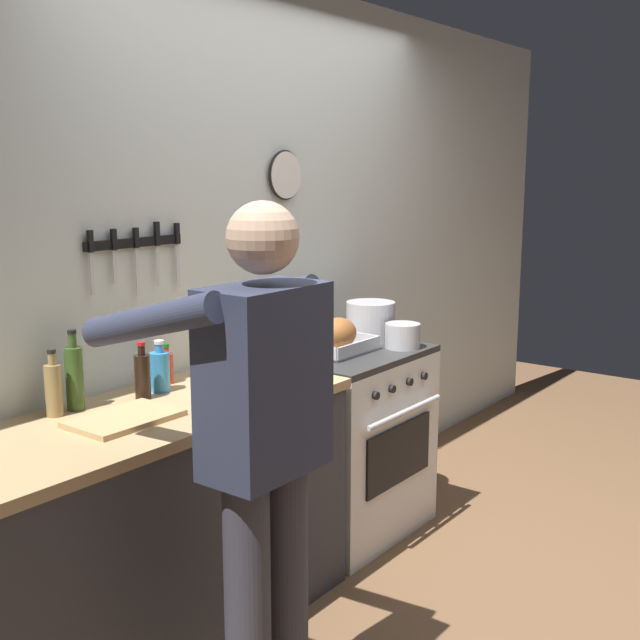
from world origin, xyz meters
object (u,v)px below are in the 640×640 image
at_px(roasting_pan, 337,337).
at_px(stove, 344,440).
at_px(bottle_soy_sauce, 142,375).
at_px(bottle_hot_sauce, 166,367).
at_px(saucepan, 403,336).
at_px(bottle_vinegar, 54,388).
at_px(bottle_olive_oil, 74,376).
at_px(person_cook, 260,440).
at_px(stock_pot, 371,321).
at_px(bottle_dish_soap, 160,370).
at_px(cutting_board, 124,419).

bearing_deg(roasting_pan, stove, -1.94).
height_order(bottle_soy_sauce, bottle_hot_sauce, bottle_soy_sauce).
distance_m(saucepan, bottle_vinegar, 1.70).
height_order(roasting_pan, bottle_olive_oil, bottle_olive_oil).
distance_m(roasting_pan, bottle_hot_sauce, 0.89).
bearing_deg(roasting_pan, saucepan, -35.86).
relative_size(bottle_olive_oil, bottle_hot_sauce, 1.79).
distance_m(person_cook, stock_pot, 1.71).
bearing_deg(bottle_dish_soap, cutting_board, -150.46).
bearing_deg(bottle_vinegar, person_cook, -81.17).
distance_m(roasting_pan, stock_pot, 0.33).
relative_size(stove, bottle_dish_soap, 4.46).
bearing_deg(bottle_dish_soap, bottle_soy_sauce, -167.17).
relative_size(bottle_dish_soap, bottle_soy_sauce, 0.93).
xyz_separation_m(roasting_pan, bottle_olive_oil, (-1.29, 0.21, 0.05)).
relative_size(stove, cutting_board, 2.50).
relative_size(cutting_board, bottle_soy_sauce, 1.65).
xyz_separation_m(bottle_vinegar, bottle_dish_soap, (0.43, -0.06, -0.02)).
xyz_separation_m(stock_pot, bottle_hot_sauce, (-1.19, 0.19, -0.03)).
relative_size(stove, bottle_soy_sauce, 4.14).
distance_m(bottle_soy_sauce, bottle_hot_sauce, 0.22).
bearing_deg(person_cook, bottle_hot_sauce, -23.88).
relative_size(person_cook, stock_pot, 6.77).
bearing_deg(bottle_dish_soap, stock_pot, -5.42).
relative_size(roasting_pan, saucepan, 2.08).
height_order(saucepan, bottle_vinegar, bottle_vinegar).
bearing_deg(stock_pot, bottle_olive_oil, 173.59).
height_order(person_cook, bottle_vinegar, person_cook).
xyz_separation_m(bottle_olive_oil, bottle_soy_sauce, (0.24, -0.08, -0.03)).
bearing_deg(bottle_soy_sauce, saucepan, -13.59).
distance_m(stove, bottle_soy_sauce, 1.25).
distance_m(stove, cutting_board, 1.42).
bearing_deg(stock_pot, bottle_soy_sauce, 175.99).
bearing_deg(bottle_soy_sauce, person_cook, -104.54).
distance_m(stove, stock_pot, 0.61).
bearing_deg(bottle_soy_sauce, stove, -6.55).
height_order(saucepan, cutting_board, saucepan).
relative_size(person_cook, bottle_olive_oil, 5.71).
bearing_deg(bottle_dish_soap, bottle_vinegar, 172.62).
relative_size(bottle_dish_soap, bottle_hot_sauce, 1.24).
bearing_deg(bottle_olive_oil, stove, -8.96).
bearing_deg(bottle_olive_oil, person_cook, -87.29).
distance_m(stock_pot, bottle_olive_oil, 1.63).
bearing_deg(person_cook, stove, -63.29).
xyz_separation_m(bottle_dish_soap, bottle_hot_sauce, (0.09, 0.07, -0.02)).
distance_m(cutting_board, bottle_soy_sauce, 0.29).
height_order(bottle_dish_soap, bottle_hot_sauce, bottle_dish_soap).
bearing_deg(bottle_soy_sauce, roasting_pan, -6.80).
distance_m(bottle_olive_oil, bottle_soy_sauce, 0.25).
bearing_deg(bottle_hot_sauce, roasting_pan, -14.38).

